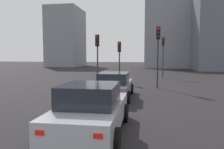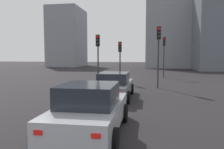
{
  "view_description": "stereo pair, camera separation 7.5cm",
  "coord_description": "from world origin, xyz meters",
  "px_view_note": "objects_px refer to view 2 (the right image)",
  "views": [
    {
      "loc": [
        -1.54,
        -1.78,
        2.39
      ],
      "look_at": [
        9.57,
        -0.05,
        1.42
      ],
      "focal_mm": 35.3,
      "sensor_mm": 36.0,
      "label": 1
    },
    {
      "loc": [
        -1.52,
        -1.86,
        2.39
      ],
      "look_at": [
        9.57,
        -0.05,
        1.42
      ],
      "focal_mm": 35.3,
      "sensor_mm": 36.0,
      "label": 2
    }
  ],
  "objects_px": {
    "car_grey_lead": "(114,86)",
    "traffic_light_near_right": "(164,49)",
    "traffic_light_far_left": "(98,49)",
    "traffic_light_near_left": "(120,53)",
    "car_silver_second": "(90,110)",
    "traffic_light_far_right": "(159,44)"
  },
  "relations": [
    {
      "from": "car_grey_lead",
      "to": "traffic_light_far_right",
      "type": "height_order",
      "value": "traffic_light_far_right"
    },
    {
      "from": "traffic_light_near_right",
      "to": "traffic_light_far_right",
      "type": "relative_size",
      "value": 0.97
    },
    {
      "from": "car_silver_second",
      "to": "traffic_light_near_right",
      "type": "bearing_deg",
      "value": -11.16
    },
    {
      "from": "car_silver_second",
      "to": "traffic_light_near_left",
      "type": "bearing_deg",
      "value": 2.93
    },
    {
      "from": "car_silver_second",
      "to": "car_grey_lead",
      "type": "bearing_deg",
      "value": 1.03
    },
    {
      "from": "traffic_light_near_right",
      "to": "car_grey_lead",
      "type": "bearing_deg",
      "value": -12.43
    },
    {
      "from": "car_silver_second",
      "to": "traffic_light_far_right",
      "type": "height_order",
      "value": "traffic_light_far_right"
    },
    {
      "from": "car_grey_lead",
      "to": "traffic_light_far_right",
      "type": "xyz_separation_m",
      "value": [
        4.2,
        -2.59,
        2.49
      ]
    },
    {
      "from": "car_silver_second",
      "to": "traffic_light_near_right",
      "type": "height_order",
      "value": "traffic_light_near_right"
    },
    {
      "from": "car_silver_second",
      "to": "traffic_light_near_right",
      "type": "distance_m",
      "value": 18.18
    },
    {
      "from": "traffic_light_far_left",
      "to": "traffic_light_near_right",
      "type": "bearing_deg",
      "value": 146.85
    },
    {
      "from": "car_silver_second",
      "to": "traffic_light_far_left",
      "type": "distance_m",
      "value": 10.85
    },
    {
      "from": "car_grey_lead",
      "to": "car_silver_second",
      "type": "relative_size",
      "value": 1.07
    },
    {
      "from": "traffic_light_far_left",
      "to": "traffic_light_far_right",
      "type": "height_order",
      "value": "traffic_light_far_right"
    },
    {
      "from": "traffic_light_near_left",
      "to": "traffic_light_far_right",
      "type": "xyz_separation_m",
      "value": [
        -2.96,
        -3.18,
        0.59
      ]
    },
    {
      "from": "car_silver_second",
      "to": "traffic_light_far_right",
      "type": "xyz_separation_m",
      "value": [
        9.93,
        -2.46,
        2.45
      ]
    },
    {
      "from": "car_grey_lead",
      "to": "traffic_light_near_right",
      "type": "relative_size",
      "value": 1.04
    },
    {
      "from": "car_grey_lead",
      "to": "traffic_light_near_left",
      "type": "height_order",
      "value": "traffic_light_near_left"
    },
    {
      "from": "car_grey_lead",
      "to": "traffic_light_near_left",
      "type": "bearing_deg",
      "value": 4.69
    },
    {
      "from": "traffic_light_near_left",
      "to": "traffic_light_near_right",
      "type": "height_order",
      "value": "traffic_light_near_right"
    },
    {
      "from": "traffic_light_far_left",
      "to": "traffic_light_near_left",
      "type": "bearing_deg",
      "value": 154.15
    },
    {
      "from": "traffic_light_near_right",
      "to": "traffic_light_far_left",
      "type": "distance_m",
      "value": 9.16
    }
  ]
}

